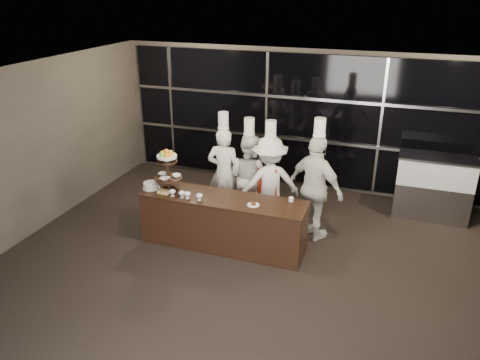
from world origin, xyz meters
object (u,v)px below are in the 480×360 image
(chef_a, at_px, (224,172))
(chef_d, at_px, (316,188))
(display_stand, at_px, (167,167))
(buffet_counter, at_px, (223,222))
(chef_c, at_px, (269,183))
(display_case, at_px, (434,184))
(chef_b, at_px, (249,176))
(layer_cake, at_px, (151,185))

(chef_a, relative_size, chef_d, 0.94)
(display_stand, height_order, chef_a, chef_a)
(buffet_counter, distance_m, chef_c, 1.17)
(buffet_counter, xyz_separation_m, display_stand, (-1.00, -0.00, 0.87))
(display_stand, xyz_separation_m, display_case, (4.38, 2.37, -0.65))
(chef_b, bearing_deg, buffet_counter, -93.28)
(display_stand, relative_size, chef_d, 0.34)
(chef_b, relative_size, chef_c, 0.97)
(layer_cake, relative_size, display_case, 0.22)
(buffet_counter, xyz_separation_m, layer_cake, (-1.32, -0.05, 0.51))
(display_stand, distance_m, chef_b, 1.66)
(buffet_counter, height_order, chef_a, chef_a)
(layer_cake, relative_size, chef_b, 0.15)
(display_case, xyz_separation_m, chef_d, (-1.98, -1.54, 0.28))
(chef_b, distance_m, chef_c, 0.52)
(layer_cake, xyz_separation_m, display_case, (4.70, 2.42, -0.29))
(display_case, xyz_separation_m, chef_c, (-2.85, -1.42, 0.20))
(chef_b, xyz_separation_m, chef_d, (1.33, -0.35, 0.11))
(display_stand, relative_size, layer_cake, 2.48)
(buffet_counter, height_order, chef_d, chef_d)
(display_stand, relative_size, chef_b, 0.37)
(display_stand, height_order, layer_cake, display_stand)
(chef_a, distance_m, chef_c, 0.95)
(layer_cake, bearing_deg, chef_b, 41.58)
(chef_c, bearing_deg, buffet_counter, -119.31)
(buffet_counter, height_order, chef_b, chef_b)
(chef_a, relative_size, chef_b, 1.04)
(buffet_counter, xyz_separation_m, chef_d, (1.40, 0.83, 0.50))
(display_stand, xyz_separation_m, layer_cake, (-0.32, -0.05, -0.37))
(layer_cake, height_order, chef_c, chef_c)
(display_case, relative_size, chef_d, 0.63)
(display_stand, bearing_deg, layer_cake, -171.09)
(display_stand, relative_size, chef_c, 0.36)
(layer_cake, height_order, chef_b, chef_b)
(chef_c, height_order, chef_d, chef_d)
(display_stand, distance_m, layer_cake, 0.49)
(buffet_counter, height_order, chef_c, chef_c)
(buffet_counter, relative_size, display_stand, 3.81)
(buffet_counter, height_order, display_stand, display_stand)
(layer_cake, distance_m, display_case, 5.29)
(display_case, relative_size, chef_b, 0.70)
(display_stand, bearing_deg, buffet_counter, 0.01)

